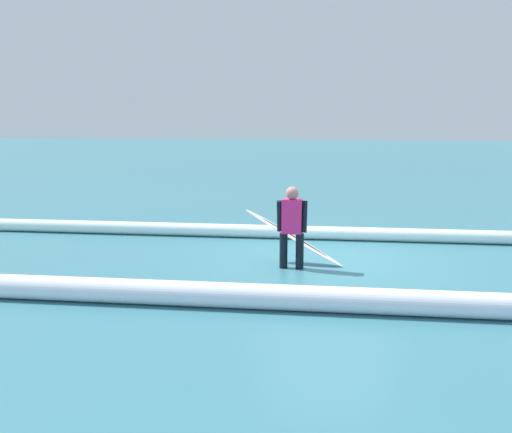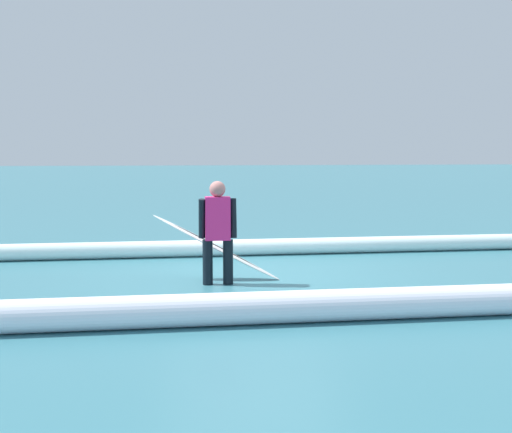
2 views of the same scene
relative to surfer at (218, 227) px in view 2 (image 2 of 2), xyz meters
name	(u,v)px [view 2 (image 2 of 2)]	position (x,y,z in m)	size (l,w,h in m)	color
ground_plane	(255,275)	(-0.59, -0.61, -0.79)	(121.75, 121.75, 0.00)	teal
surfer	(218,227)	(0.00, 0.00, 0.00)	(0.52, 0.22, 1.43)	black
surfboard	(216,247)	(0.00, -0.38, -0.33)	(1.86, 0.59, 0.96)	white
wave_crest_foreground	(182,249)	(0.46, -2.46, -0.65)	(0.28, 0.28, 21.56)	white
wave_crest_midground	(27,316)	(2.09, 2.27, -0.62)	(0.35, 0.35, 23.50)	white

